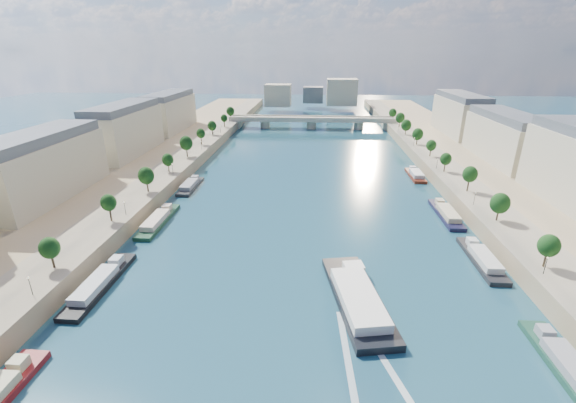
# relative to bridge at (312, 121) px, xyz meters

# --- Properties ---
(ground) EXTENTS (700.00, 700.00, 0.00)m
(ground) POSITION_rel_bridge_xyz_m (0.00, -134.54, -5.08)
(ground) COLOR #0E363E
(ground) RESTS_ON ground
(quay_left) EXTENTS (44.00, 520.00, 5.00)m
(quay_left) POSITION_rel_bridge_xyz_m (-72.00, -134.54, -2.58)
(quay_left) COLOR #9E8460
(quay_left) RESTS_ON ground
(quay_right) EXTENTS (44.00, 520.00, 5.00)m
(quay_right) POSITION_rel_bridge_xyz_m (72.00, -134.54, -2.58)
(quay_right) COLOR #9E8460
(quay_right) RESTS_ON ground
(pave_left) EXTENTS (14.00, 520.00, 0.10)m
(pave_left) POSITION_rel_bridge_xyz_m (-57.00, -134.54, -0.03)
(pave_left) COLOR gray
(pave_left) RESTS_ON quay_left
(pave_right) EXTENTS (14.00, 520.00, 0.10)m
(pave_right) POSITION_rel_bridge_xyz_m (57.00, -134.54, -0.03)
(pave_right) COLOR gray
(pave_right) RESTS_ON quay_right
(trees_left) EXTENTS (4.80, 268.80, 8.26)m
(trees_left) POSITION_rel_bridge_xyz_m (-55.00, -132.54, 5.39)
(trees_left) COLOR #382B1E
(trees_left) RESTS_ON ground
(trees_right) EXTENTS (4.80, 268.80, 8.26)m
(trees_right) POSITION_rel_bridge_xyz_m (55.00, -124.54, 5.39)
(trees_right) COLOR #382B1E
(trees_right) RESTS_ON ground
(lamps_left) EXTENTS (0.36, 200.36, 4.28)m
(lamps_left) POSITION_rel_bridge_xyz_m (-52.50, -144.54, 2.70)
(lamps_left) COLOR black
(lamps_left) RESTS_ON ground
(lamps_right) EXTENTS (0.36, 200.36, 4.28)m
(lamps_right) POSITION_rel_bridge_xyz_m (52.50, -129.54, 2.70)
(lamps_right) COLOR black
(lamps_right) RESTS_ON ground
(buildings_left) EXTENTS (16.00, 226.00, 23.20)m
(buildings_left) POSITION_rel_bridge_xyz_m (-85.00, -122.54, 11.37)
(buildings_left) COLOR #BCB190
(buildings_left) RESTS_ON ground
(buildings_right) EXTENTS (16.00, 226.00, 23.20)m
(buildings_right) POSITION_rel_bridge_xyz_m (85.00, -122.54, 11.37)
(buildings_right) COLOR #BCB190
(buildings_right) RESTS_ON ground
(skyline) EXTENTS (79.00, 42.00, 22.00)m
(skyline) POSITION_rel_bridge_xyz_m (3.19, 84.99, 9.57)
(skyline) COLOR #BCB190
(skyline) RESTS_ON ground
(bridge) EXTENTS (112.00, 12.00, 8.15)m
(bridge) POSITION_rel_bridge_xyz_m (0.00, 0.00, 0.00)
(bridge) COLOR #C1B79E
(bridge) RESTS_ON ground
(tour_barge) EXTENTS (14.51, 32.71, 4.29)m
(tour_barge) POSITION_rel_bridge_xyz_m (12.29, -195.45, -3.82)
(tour_barge) COLOR black
(tour_barge) RESTS_ON ground
(wake) EXTENTS (12.16, 26.03, 0.04)m
(wake) POSITION_rel_bridge_xyz_m (12.29, -211.95, -5.06)
(wake) COLOR silver
(wake) RESTS_ON ground
(moored_barges_left) EXTENTS (5.00, 154.96, 3.60)m
(moored_barges_left) POSITION_rel_bridge_xyz_m (-45.50, -193.35, -4.24)
(moored_barges_left) COLOR #172133
(moored_barges_left) RESTS_ON ground
(moored_barges_right) EXTENTS (5.00, 162.50, 3.60)m
(moored_barges_right) POSITION_rel_bridge_xyz_m (45.50, -180.27, -4.24)
(moored_barges_right) COLOR black
(moored_barges_right) RESTS_ON ground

